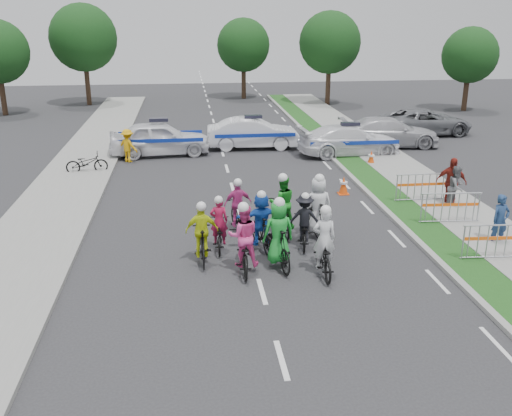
{
  "coord_description": "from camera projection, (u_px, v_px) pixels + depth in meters",
  "views": [
    {
      "loc": [
        -1.71,
        -12.71,
        6.62
      ],
      "look_at": [
        0.25,
        3.25,
        1.1
      ],
      "focal_mm": 40.0,
      "sensor_mm": 36.0,
      "label": 1
    }
  ],
  "objects": [
    {
      "name": "police_car_2",
      "position": [
        349.0,
        140.0,
        27.79
      ],
      "size": [
        5.16,
        2.42,
        1.46
      ],
      "primitive_type": "imported",
      "rotation": [
        0.0,
        0.0,
        1.65
      ],
      "color": "white",
      "rests_on": "ground"
    },
    {
      "name": "rider_8",
      "position": [
        282.0,
        211.0,
        17.84
      ],
      "size": [
        0.86,
        1.98,
        1.99
      ],
      "rotation": [
        0.0,
        0.0,
        3.19
      ],
      "color": "black",
      "rests_on": "ground"
    },
    {
      "name": "tree_3",
      "position": [
        83.0,
        38.0,
        41.71
      ],
      "size": [
        4.9,
        4.9,
        7.35
      ],
      "color": "#382619",
      "rests_on": "ground"
    },
    {
      "name": "parked_bike",
      "position": [
        87.0,
        163.0,
        24.66
      ],
      "size": [
        1.83,
        0.84,
        0.93
      ],
      "primitive_type": "imported",
      "rotation": [
        0.0,
        0.0,
        1.7
      ],
      "color": "black",
      "rests_on": "ground"
    },
    {
      "name": "rider_5",
      "position": [
        261.0,
        224.0,
        16.63
      ],
      "size": [
        1.51,
        1.8,
        1.82
      ],
      "rotation": [
        0.0,
        0.0,
        3.33
      ],
      "color": "black",
      "rests_on": "ground"
    },
    {
      "name": "curb_right",
      "position": [
        390.0,
        215.0,
        19.54
      ],
      "size": [
        0.2,
        60.0,
        0.12
      ],
      "primitive_type": "cube",
      "color": "gray",
      "rests_on": "ground"
    },
    {
      "name": "ground",
      "position": [
        262.0,
        292.0,
        14.28
      ],
      "size": [
        90.0,
        90.0,
        0.0
      ],
      "primitive_type": "plane",
      "color": "#28282B",
      "rests_on": "ground"
    },
    {
      "name": "tree_4",
      "position": [
        243.0,
        45.0,
        45.19
      ],
      "size": [
        4.2,
        4.2,
        6.3
      ],
      "color": "#382619",
      "rests_on": "ground"
    },
    {
      "name": "civilian_sedan",
      "position": [
        389.0,
        132.0,
        29.58
      ],
      "size": [
        5.31,
        2.49,
        1.5
      ],
      "primitive_type": "imported",
      "rotation": [
        0.0,
        0.0,
        1.49
      ],
      "color": "#B5B4BA",
      "rests_on": "ground"
    },
    {
      "name": "marshal_hiviz",
      "position": [
        128.0,
        146.0,
        26.47
      ],
      "size": [
        1.14,
        1.05,
        1.54
      ],
      "primitive_type": "imported",
      "rotation": [
        0.0,
        0.0,
        2.51
      ],
      "color": "#DC9D0B",
      "rests_on": "ground"
    },
    {
      "name": "rider_6",
      "position": [
        219.0,
        231.0,
        16.68
      ],
      "size": [
        0.68,
        1.68,
        1.68
      ],
      "rotation": [
        0.0,
        0.0,
        3.07
      ],
      "color": "black",
      "rests_on": "ground"
    },
    {
      "name": "rider_1",
      "position": [
        278.0,
        240.0,
        15.42
      ],
      "size": [
        0.94,
        2.0,
        2.03
      ],
      "rotation": [
        0.0,
        0.0,
        3.32
      ],
      "color": "black",
      "rests_on": "ground"
    },
    {
      "name": "spectator_1",
      "position": [
        456.0,
        187.0,
        20.18
      ],
      "size": [
        0.95,
        0.93,
        1.55
      ],
      "primitive_type": "imported",
      "rotation": [
        0.0,
        0.0,
        0.69
      ],
      "color": "slate",
      "rests_on": "ground"
    },
    {
      "name": "grass_strip",
      "position": [
        410.0,
        214.0,
        19.62
      ],
      "size": [
        1.2,
        60.0,
        0.11
      ],
      "primitive_type": "cube",
      "color": "#183F14",
      "rests_on": "ground"
    },
    {
      "name": "rider_7",
      "position": [
        318.0,
        213.0,
        17.51
      ],
      "size": [
        0.92,
        2.0,
        2.06
      ],
      "rotation": [
        0.0,
        0.0,
        3.25
      ],
      "color": "black",
      "rests_on": "ground"
    },
    {
      "name": "tree_2",
      "position": [
        470.0,
        55.0,
        39.51
      ],
      "size": [
        3.85,
        3.85,
        5.77
      ],
      "color": "#382619",
      "rests_on": "ground"
    },
    {
      "name": "rider_2",
      "position": [
        243.0,
        246.0,
        15.21
      ],
      "size": [
        0.84,
        1.96,
        1.98
      ],
      "rotation": [
        0.0,
        0.0,
        3.12
      ],
      "color": "black",
      "rests_on": "ground"
    },
    {
      "name": "sidewalk_right",
      "position": [
        459.0,
        212.0,
        19.83
      ],
      "size": [
        2.4,
        60.0,
        0.13
      ],
      "primitive_type": "cube",
      "color": "gray",
      "rests_on": "ground"
    },
    {
      "name": "police_car_1",
      "position": [
        253.0,
        133.0,
        29.17
      ],
      "size": [
        4.76,
        1.81,
        1.55
      ],
      "primitive_type": "imported",
      "rotation": [
        0.0,
        0.0,
        1.53
      ],
      "color": "white",
      "rests_on": "ground"
    },
    {
      "name": "rider_9",
      "position": [
        238.0,
        211.0,
        18.03
      ],
      "size": [
        0.94,
        1.74,
        1.77
      ],
      "rotation": [
        0.0,
        0.0,
        3.31
      ],
      "color": "black",
      "rests_on": "ground"
    },
    {
      "name": "cone_0",
      "position": [
        344.0,
        185.0,
        21.87
      ],
      "size": [
        0.4,
        0.4,
        0.7
      ],
      "color": "#F24C0C",
      "rests_on": "ground"
    },
    {
      "name": "police_car_0",
      "position": [
        160.0,
        138.0,
        27.74
      ],
      "size": [
        5.02,
        2.4,
        1.66
      ],
      "primitive_type": "imported",
      "rotation": [
        0.0,
        0.0,
        1.66
      ],
      "color": "white",
      "rests_on": "ground"
    },
    {
      "name": "barrier_1",
      "position": [
        450.0,
        209.0,
        18.55
      ],
      "size": [
        2.03,
        0.62,
        1.12
      ],
      "primitive_type": null,
      "rotation": [
        0.0,
        0.0,
        -0.06
      ],
      "color": "#A5A8AD",
      "rests_on": "ground"
    },
    {
      "name": "rider_4",
      "position": [
        304.0,
        225.0,
        16.86
      ],
      "size": [
        1.02,
        1.74,
        1.7
      ],
      "rotation": [
        0.0,
        0.0,
        2.96
      ],
      "color": "black",
      "rests_on": "ground"
    },
    {
      "name": "tree_1",
      "position": [
        330.0,
        43.0,
        42.01
      ],
      "size": [
        4.55,
        4.55,
        6.82
      ],
      "color": "#382619",
      "rests_on": "ground"
    },
    {
      "name": "rider_3",
      "position": [
        202.0,
        239.0,
        15.76
      ],
      "size": [
        0.91,
        1.72,
        1.8
      ],
      "rotation": [
        0.0,
        0.0,
        3.15
      ],
      "color": "black",
      "rests_on": "ground"
    },
    {
      "name": "spectator_2",
      "position": [
        451.0,
        182.0,
        20.32
      ],
      "size": [
        1.14,
        0.85,
        1.8
      ],
      "primitive_type": "imported",
      "rotation": [
        0.0,
        0.0,
        -0.45
      ],
      "color": "maroon",
      "rests_on": "ground"
    },
    {
      "name": "rider_0",
      "position": [
        323.0,
        251.0,
        15.08
      ],
      "size": [
        0.74,
        1.94,
        1.96
      ],
      "rotation": [
        0.0,
        0.0,
        3.1
      ],
      "color": "black",
      "rests_on": "ground"
    },
    {
      "name": "barrier_0",
      "position": [
        496.0,
        243.0,
        15.8
      ],
      "size": [
        2.03,
        0.62,
        1.12
      ],
      "primitive_type": null,
      "rotation": [
        0.0,
        0.0,
        -0.06
      ],
      "color": "#A5A8AD",
      "rests_on": "ground"
    },
    {
      "name": "sidewalk_left",
      "position": [
        40.0,
        229.0,
        18.21
      ],
      "size": [
        3.0,
        60.0,
        0.13
      ],
      "primitive_type": "cube",
      "color": "gray",
      "rests_on": "ground"
    },
    {
      "name": "spectator_0",
      "position": [
        500.0,
        220.0,
        16.9
      ],
      "size": [
        0.63,
        0.47,
        1.58
      ],
      "primitive_type": "imported",
      "rotation": [
        0.0,
        0.0,
        0.17
      ],
      "color": "navy",
      "rests_on": "ground"
    },
    {
      "name": "barrier_2",
      "position": [
        422.0,
        188.0,
        20.74
      ],
      "size": [
        2.0,
        0.5,
        1.12
      ],
      "primitive_type": null,
      "rotation": [
        0.0,
        0.0,
        0.0
      ],
      "color": "#A5A8AD",
      "rests_on": "ground"
    },
    {
      "name": "civilian_suv",
      "position": [
        425.0,
        122.0,
        32.43
      ],
      "size": [
        5.5,
        2.89,
        1.48
      ],
      "primitive_type": "imported",
      "rotation": [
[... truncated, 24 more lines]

